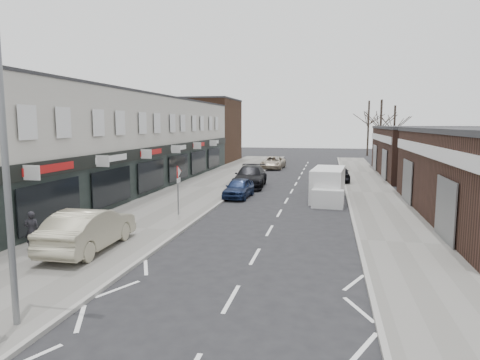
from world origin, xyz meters
The scene contains 19 objects.
ground centered at (0.00, 0.00, 0.00)m, with size 160.00×160.00×0.00m, color black.
pavement_left centered at (-6.75, 22.00, 0.06)m, with size 5.50×64.00×0.12m, color slate.
pavement_right centered at (5.75, 22.00, 0.06)m, with size 3.50×64.00×0.12m, color slate.
shop_terrace_left centered at (-13.50, 19.50, 3.55)m, with size 8.00×41.00×7.10m, color beige.
brick_block_far centered at (-13.50, 45.00, 4.00)m, with size 8.00×10.00×8.00m, color #462C1E.
right_unit_far centered at (12.50, 34.00, 2.25)m, with size 10.00×16.00×4.50m, color #372019.
tree_far_a centered at (9.00, 48.00, 0.00)m, with size 3.60×3.60×8.00m, color #382D26, non-canonical shape.
tree_far_b centered at (11.50, 54.00, 0.00)m, with size 3.60×3.60×7.50m, color #382D26, non-canonical shape.
tree_far_c centered at (8.50, 60.00, 0.00)m, with size 3.60×3.60×8.50m, color #382D26, non-canonical shape.
street_lamp centered at (-4.53, -0.80, 4.62)m, with size 2.23×0.22×8.00m.
warning_sign centered at (-5.16, 12.00, 2.20)m, with size 0.12×0.80×2.70m.
white_van centered at (2.62, 18.54, 0.99)m, with size 2.29×5.54×2.10m.
sedan_on_pavement centered at (-6.34, 5.20, 0.93)m, with size 1.71×4.90×1.61m, color #A59E84.
pedestrian centered at (-8.48, 4.73, 0.88)m, with size 0.55×0.36×1.51m, color black.
parked_car_left_a centered at (-3.27, 18.50, 0.66)m, with size 1.56×3.88×1.32m, color #152142.
parked_car_left_b centered at (-3.40, 23.52, 0.82)m, with size 2.30×5.66×1.64m, color black.
parked_car_left_c centered at (-3.40, 37.57, 0.68)m, with size 2.26×4.91×1.36m, color #B5A791.
parked_car_right_a centered at (2.54, 23.45, 0.77)m, with size 1.64×4.70×1.55m, color silver.
parked_car_right_b centered at (3.50, 27.83, 0.72)m, with size 1.70×4.22×1.44m, color black.
Camera 1 is at (2.61, -9.32, 4.94)m, focal length 32.00 mm.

